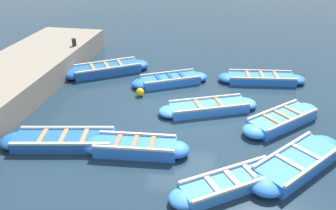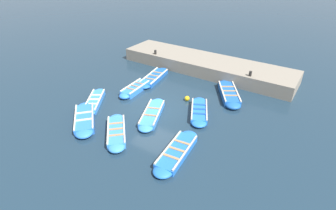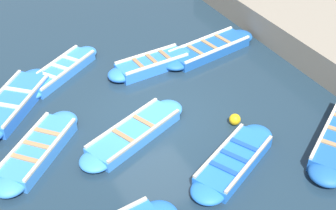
{
  "view_description": "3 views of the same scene",
  "coord_description": "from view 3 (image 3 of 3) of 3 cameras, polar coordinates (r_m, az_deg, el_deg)",
  "views": [
    {
      "loc": [
        -1.18,
        10.16,
        5.87
      ],
      "look_at": [
        0.54,
        0.2,
        0.49
      ],
      "focal_mm": 35.0,
      "sensor_mm": 36.0,
      "label": 1
    },
    {
      "loc": [
        -11.32,
        -8.55,
        8.53
      ],
      "look_at": [
        0.16,
        -0.96,
        0.43
      ],
      "focal_mm": 28.0,
      "sensor_mm": 36.0,
      "label": 2
    },
    {
      "loc": [
        -4.59,
        -9.62,
        8.47
      ],
      "look_at": [
        0.4,
        -0.12,
        0.43
      ],
      "focal_mm": 50.0,
      "sensor_mm": 36.0,
      "label": 3
    }
  ],
  "objects": [
    {
      "name": "ground_plane",
      "position": [
        13.61,
        -1.73,
        -1.67
      ],
      "size": [
        120.0,
        120.0,
        0.0
      ],
      "primitive_type": "plane",
      "color": "#1C303F"
    },
    {
      "name": "boat_bow_out",
      "position": [
        14.64,
        -18.34,
        0.25
      ],
      "size": [
        3.22,
        3.41,
        0.44
      ],
      "color": "blue",
      "rests_on": "ground"
    },
    {
      "name": "boat_broadside",
      "position": [
        15.8,
        -12.95,
        4.06
      ],
      "size": [
        3.32,
        2.54,
        0.37
      ],
      "color": "#3884E0",
      "rests_on": "ground"
    },
    {
      "name": "boat_alongside",
      "position": [
        12.14,
        8.04,
        -6.81
      ],
      "size": [
        3.42,
        2.31,
        0.38
      ],
      "color": "blue",
      "rests_on": "ground"
    },
    {
      "name": "boat_centre",
      "position": [
        16.68,
        5.06,
        6.83
      ],
      "size": [
        4.04,
        1.55,
        0.39
      ],
      "color": "#1E59AD",
      "rests_on": "ground"
    },
    {
      "name": "boat_drifting",
      "position": [
        12.9,
        -4.15,
        -3.44
      ],
      "size": [
        3.77,
        2.19,
        0.37
      ],
      "color": "#3884E0",
      "rests_on": "ground"
    },
    {
      "name": "boat_stern_in",
      "position": [
        12.76,
        -15.56,
        -5.33
      ],
      "size": [
        3.08,
        2.97,
        0.42
      ],
      "color": "#3884E0",
      "rests_on": "ground"
    },
    {
      "name": "boat_near_quay",
      "position": [
        15.71,
        -1.96,
        5.0
      ],
      "size": [
        3.25,
        1.01,
        0.44
      ],
      "color": "blue",
      "rests_on": "ground"
    },
    {
      "name": "buoy_orange_near",
      "position": [
        13.45,
        8.15,
        -1.75
      ],
      "size": [
        0.33,
        0.33,
        0.33
      ],
      "primitive_type": "sphere",
      "color": "#EAB214",
      "rests_on": "ground"
    }
  ]
}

